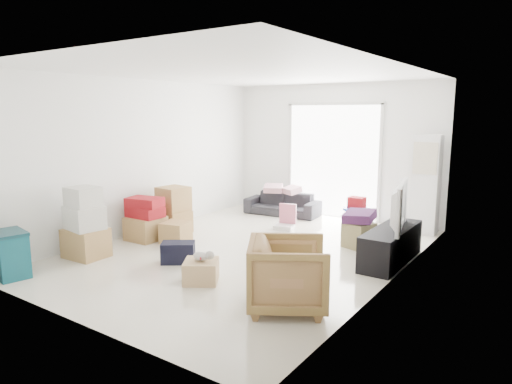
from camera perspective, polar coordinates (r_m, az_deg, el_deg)
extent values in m
cube|color=beige|center=(7.20, -0.98, -8.27)|extent=(4.50, 6.00, 0.24)
cube|color=white|center=(6.87, -1.05, 15.72)|extent=(4.50, 6.00, 0.24)
cube|color=white|center=(9.58, 9.94, 5.13)|extent=(4.50, 0.24, 2.70)
cube|color=white|center=(4.73, -23.56, -0.35)|extent=(4.50, 0.24, 2.70)
cube|color=white|center=(8.47, -14.21, 4.36)|extent=(0.24, 6.00, 2.70)
cube|color=white|center=(5.84, 18.28, 1.79)|extent=(0.24, 6.00, 2.70)
cube|color=white|center=(9.47, 9.55, 3.87)|extent=(2.00, 0.01, 2.30)
cube|color=silver|center=(9.92, 4.28, 4.25)|extent=(0.06, 0.04, 2.30)
cube|color=silver|center=(9.09, 15.25, 3.41)|extent=(0.06, 0.04, 2.30)
cube|color=silver|center=(9.41, 9.73, 10.84)|extent=(2.10, 0.04, 0.06)
cube|color=silver|center=(8.55, 20.45, 0.88)|extent=(0.45, 0.30, 1.75)
cube|color=black|center=(6.85, 16.53, -6.39)|extent=(0.45, 1.50, 0.50)
imported|color=black|center=(6.77, 16.66, -3.75)|extent=(0.89, 1.25, 0.15)
imported|color=#27272D|center=(9.59, 3.33, -1.04)|extent=(1.60, 0.62, 0.61)
cube|color=#C48F9D|center=(9.62, 2.17, 1.17)|extent=(0.43, 0.39, 0.11)
cube|color=#C48F9D|center=(9.45, 4.54, 1.05)|extent=(0.47, 0.43, 0.13)
imported|color=#9C6A45|center=(5.03, 4.04, -9.84)|extent=(1.10, 1.11, 0.85)
cube|color=#0E4A57|center=(6.84, -28.27, -8.16)|extent=(0.57, 0.45, 0.28)
cube|color=#0E4A57|center=(6.76, -28.47, -5.86)|extent=(0.57, 0.45, 0.28)
cube|color=#0C333D|center=(6.72, -28.58, -4.52)|extent=(0.59, 0.47, 0.04)
cube|color=#A5754A|center=(7.25, -20.47, -5.99)|extent=(0.60, 0.51, 0.43)
cube|color=beige|center=(7.16, -20.66, -3.02)|extent=(0.59, 0.51, 0.34)
cube|color=beige|center=(7.10, -20.81, -0.56)|extent=(0.45, 0.41, 0.29)
cube|color=#A5754A|center=(7.94, -13.61, -4.43)|extent=(0.55, 0.55, 0.39)
cube|color=#9D1313|center=(7.88, -13.70, -2.43)|extent=(0.59, 0.39, 0.18)
cube|color=#9D1313|center=(7.85, -13.75, -1.24)|extent=(0.63, 0.48, 0.16)
cube|color=#A5754A|center=(8.35, -10.20, -3.59)|extent=(0.61, 0.54, 0.40)
cube|color=#A5754A|center=(8.26, -10.29, -0.83)|extent=(0.51, 0.51, 0.42)
cube|color=#A5754A|center=(7.69, -9.99, -4.97)|extent=(0.49, 0.49, 0.34)
cube|color=black|center=(6.67, -9.71, -7.46)|extent=(0.54, 0.50, 0.30)
cube|color=olive|center=(7.46, 12.72, -5.27)|extent=(0.50, 0.50, 0.40)
cube|color=#451E4C|center=(7.40, 12.80, -3.24)|extent=(0.48, 0.48, 0.14)
cylinder|color=#0A2FAD|center=(8.45, 12.46, -2.09)|extent=(0.49, 0.49, 0.04)
cylinder|color=#0A2FAD|center=(8.56, 13.48, -3.42)|extent=(0.04, 0.04, 0.38)
cylinder|color=#0A2FAD|center=(8.65, 11.96, -3.23)|extent=(0.04, 0.04, 0.38)
cylinder|color=#0A2FAD|center=(8.43, 11.32, -3.55)|extent=(0.04, 0.04, 0.38)
cylinder|color=#0A2FAD|center=(8.34, 12.87, -3.75)|extent=(0.04, 0.04, 0.38)
cube|color=#9D1313|center=(8.42, 12.49, -1.29)|extent=(0.28, 0.22, 0.20)
cube|color=silver|center=(8.44, 3.53, -4.38)|extent=(0.40, 0.37, 0.09)
cube|color=#CF6480|center=(8.50, 3.99, -2.71)|extent=(0.32, 0.12, 0.37)
cube|color=tan|center=(5.91, -6.88, -9.80)|extent=(0.58, 0.58, 0.28)
ellipsoid|color=#B2ADA8|center=(5.84, -6.92, -7.98)|extent=(0.21, 0.15, 0.12)
cube|color=red|center=(5.84, -6.92, -7.94)|extent=(0.16, 0.14, 0.03)
sphere|color=#B2ADA8|center=(5.78, -5.79, -7.85)|extent=(0.11, 0.11, 0.11)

